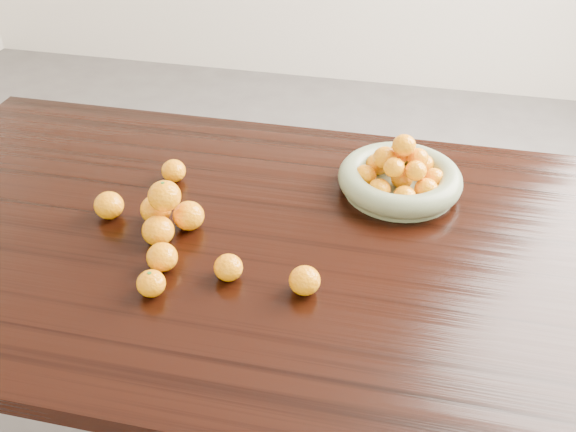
% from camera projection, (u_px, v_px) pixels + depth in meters
% --- Properties ---
extents(dining_table, '(2.00, 1.00, 0.75)m').
position_uv_depth(dining_table, '(304.00, 275.00, 1.41)').
color(dining_table, black).
rests_on(dining_table, ground).
extents(fruit_bowl, '(0.29, 0.29, 0.14)m').
position_uv_depth(fruit_bowl, '(400.00, 177.00, 1.49)').
color(fruit_bowl, gray).
rests_on(fruit_bowl, dining_table).
extents(orange_pyramid, '(0.15, 0.14, 0.12)m').
position_uv_depth(orange_pyramid, '(167.00, 213.00, 1.36)').
color(orange_pyramid, '#FF9A07').
rests_on(orange_pyramid, dining_table).
extents(loose_orange_0, '(0.06, 0.06, 0.05)m').
position_uv_depth(loose_orange_0, '(151.00, 283.00, 1.21)').
color(loose_orange_0, '#FF9A07').
rests_on(loose_orange_0, dining_table).
extents(loose_orange_1, '(0.06, 0.06, 0.06)m').
position_uv_depth(loose_orange_1, '(162.00, 257.00, 1.27)').
color(loose_orange_1, '#FF9A07').
rests_on(loose_orange_1, dining_table).
extents(loose_orange_2, '(0.06, 0.06, 0.06)m').
position_uv_depth(loose_orange_2, '(305.00, 280.00, 1.22)').
color(loose_orange_2, '#FF9A07').
rests_on(loose_orange_2, dining_table).
extents(loose_orange_3, '(0.07, 0.07, 0.06)m').
position_uv_depth(loose_orange_3, '(109.00, 205.00, 1.41)').
color(loose_orange_3, '#FF9A07').
rests_on(loose_orange_3, dining_table).
extents(loose_orange_4, '(0.06, 0.06, 0.05)m').
position_uv_depth(loose_orange_4, '(174.00, 171.00, 1.53)').
color(loose_orange_4, '#FF9A07').
rests_on(loose_orange_4, dining_table).
extents(loose_orange_5, '(0.06, 0.06, 0.05)m').
position_uv_depth(loose_orange_5, '(228.00, 268.00, 1.25)').
color(loose_orange_5, '#FF9A07').
rests_on(loose_orange_5, dining_table).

